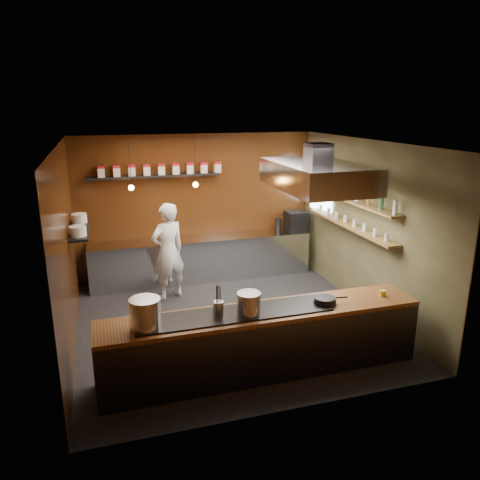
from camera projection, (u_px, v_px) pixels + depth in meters
name	position (u px, v px, depth m)	size (l,w,h in m)	color
floor	(231.00, 322.00, 7.97)	(5.00, 5.00, 0.00)	black
back_wall	(198.00, 206.00, 9.84)	(5.00, 5.00, 0.00)	#3E1C0B
left_wall	(66.00, 251.00, 6.85)	(5.00, 5.00, 0.00)	#3E1C0B
right_wall	(366.00, 226.00, 8.25)	(5.00, 5.00, 0.00)	#424025
ceiling	(230.00, 143.00, 7.13)	(5.00, 5.00, 0.00)	silver
window_pane	(321.00, 188.00, 9.69)	(1.00, 1.00, 0.00)	white
prep_counter	(202.00, 258.00, 9.84)	(4.60, 0.65, 0.90)	silver
pass_counter	(262.00, 341.00, 6.37)	(4.40, 0.72, 0.94)	#38383D
tin_shelf	(154.00, 176.00, 9.27)	(2.60, 0.26, 0.04)	black
plate_shelf	(79.00, 230.00, 7.80)	(0.30, 1.40, 0.04)	black
bottle_shelf_upper	(351.00, 200.00, 8.36)	(0.26, 2.80, 0.04)	olive
bottle_shelf_lower	(349.00, 225.00, 8.50)	(0.26, 2.80, 0.04)	olive
extractor_hood	(317.00, 175.00, 7.27)	(1.20, 2.00, 0.72)	#38383D
pendant_left	(131.00, 185.00, 8.54)	(0.10, 0.10, 0.95)	black
pendant_right	(195.00, 182.00, 8.87)	(0.10, 0.10, 0.95)	black
storage_tins	(161.00, 169.00, 9.27)	(2.43, 0.13, 0.22)	beige
plate_stacks	(79.00, 224.00, 7.77)	(0.26, 1.16, 0.16)	white
bottles	(352.00, 192.00, 8.33)	(0.06, 2.66, 0.24)	silver
wine_glasses	(350.00, 221.00, 8.47)	(0.07, 2.37, 0.13)	silver
stockpot_large	(145.00, 313.00, 5.69)	(0.38, 0.38, 0.37)	silver
stockpot_small	(249.00, 303.00, 6.06)	(0.31, 0.31, 0.29)	silver
utensil_crock	(219.00, 308.00, 6.05)	(0.14, 0.14, 0.19)	#B4B6BB
frying_pan	(325.00, 300.00, 6.43)	(0.48, 0.31, 0.08)	black
butter_jar	(383.00, 293.00, 6.71)	(0.09, 0.09, 0.09)	yellow
espresso_machine	(296.00, 221.00, 10.21)	(0.43, 0.41, 0.43)	black
chef	(168.00, 252.00, 8.72)	(0.68, 0.44, 1.85)	white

